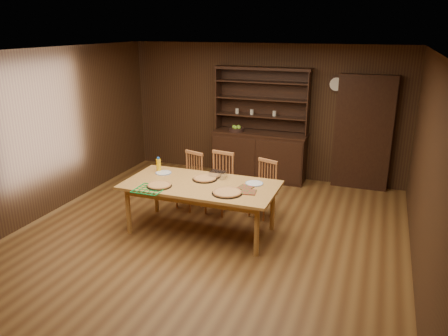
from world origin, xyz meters
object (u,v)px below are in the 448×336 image
at_px(chair_center, 220,181).
at_px(chair_right, 264,187).
at_px(chair_left, 191,179).
at_px(dining_table, 201,188).
at_px(china_hutch, 260,149).
at_px(juice_bottle, 159,165).

bearing_deg(chair_center, chair_right, 15.32).
xyz_separation_m(chair_left, chair_right, (1.23, 0.09, -0.02)).
bearing_deg(chair_center, dining_table, -81.75).
xyz_separation_m(china_hutch, chair_left, (-0.67, -1.79, -0.10)).
xyz_separation_m(china_hutch, chair_right, (0.55, -1.70, -0.12)).
bearing_deg(juice_bottle, chair_left, 58.64).
bearing_deg(china_hutch, juice_bottle, -113.18).
distance_m(chair_left, chair_right, 1.23).
bearing_deg(chair_center, juice_bottle, -140.10).
height_order(chair_center, chair_right, chair_center).
height_order(chair_left, chair_center, chair_center).
bearing_deg(china_hutch, chair_center, -94.96).
height_order(china_hutch, chair_center, china_hutch).
xyz_separation_m(dining_table, juice_bottle, (-0.83, 0.29, 0.17)).
bearing_deg(juice_bottle, china_hutch, 66.82).
bearing_deg(chair_right, chair_left, -156.23).
bearing_deg(dining_table, china_hutch, 86.59).
distance_m(dining_table, juice_bottle, 0.90).
bearing_deg(china_hutch, dining_table, -93.41).
height_order(dining_table, chair_left, chair_left).
height_order(china_hutch, dining_table, china_hutch).
bearing_deg(juice_bottle, dining_table, -19.43).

